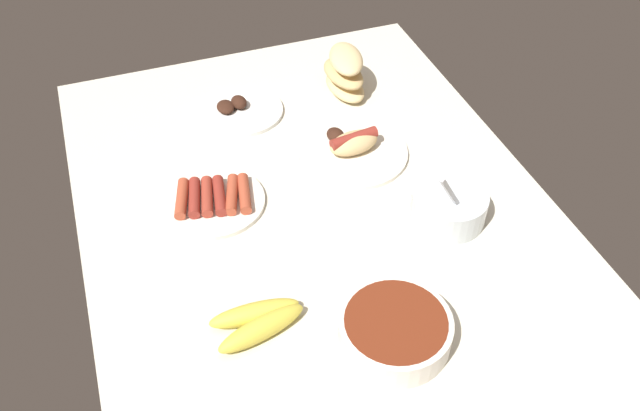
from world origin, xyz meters
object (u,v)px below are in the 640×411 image
(plate_hotdog_assembled, at_px, (353,148))
(banana_bunch, at_px, (258,321))
(plate_grilled_meat, at_px, (240,110))
(bread_stack, at_px, (345,73))
(plate_sausages, at_px, (214,199))
(bowl_coleslaw, at_px, (449,205))
(bowl_chili, at_px, (395,329))

(plate_hotdog_assembled, xyz_separation_m, banana_bunch, (0.37, -0.31, 0.00))
(plate_grilled_meat, height_order, bread_stack, bread_stack)
(plate_sausages, relative_size, bread_stack, 1.34)
(bowl_coleslaw, height_order, plate_grilled_meat, bowl_coleslaw)
(bowl_chili, distance_m, banana_bunch, 0.22)
(plate_hotdog_assembled, distance_m, plate_grilled_meat, 0.29)
(plate_hotdog_assembled, height_order, plate_grilled_meat, plate_hotdog_assembled)
(plate_hotdog_assembled, xyz_separation_m, bowl_coleslaw, (0.24, 0.10, 0.02))
(bowl_chili, xyz_separation_m, bread_stack, (-0.68, 0.18, 0.02))
(plate_grilled_meat, distance_m, bread_stack, 0.26)
(plate_hotdog_assembled, relative_size, banana_bunch, 1.43)
(plate_sausages, relative_size, banana_bunch, 1.23)
(plate_sausages, height_order, bowl_coleslaw, bowl_coleslaw)
(plate_sausages, bearing_deg, bowl_coleslaw, 65.36)
(bowl_chili, height_order, plate_grilled_meat, bowl_chili)
(bowl_coleslaw, bearing_deg, bowl_chili, -43.65)
(bowl_coleslaw, bearing_deg, plate_grilled_meat, -148.19)
(bowl_chili, bearing_deg, bread_stack, 165.35)
(plate_grilled_meat, bearing_deg, plate_sausages, -24.81)
(plate_grilled_meat, bearing_deg, bowl_chili, 6.27)
(bowl_chili, height_order, bread_stack, bread_stack)
(plate_sausages, height_order, bread_stack, bread_stack)
(bowl_coleslaw, xyz_separation_m, plate_grilled_meat, (-0.46, -0.29, -0.03))
(bowl_coleslaw, distance_m, bowl_chili, 0.31)
(plate_sausages, xyz_separation_m, plate_hotdog_assembled, (-0.05, 0.31, 0.01))
(plate_hotdog_assembled, bearing_deg, bread_stack, 163.13)
(plate_sausages, distance_m, banana_bunch, 0.32)
(banana_bunch, height_order, bread_stack, bread_stack)
(bowl_chili, bearing_deg, bowl_coleslaw, 136.35)
(banana_bunch, bearing_deg, bread_stack, 147.03)
(plate_sausages, height_order, banana_bunch, banana_bunch)
(bowl_coleslaw, distance_m, plate_grilled_meat, 0.55)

